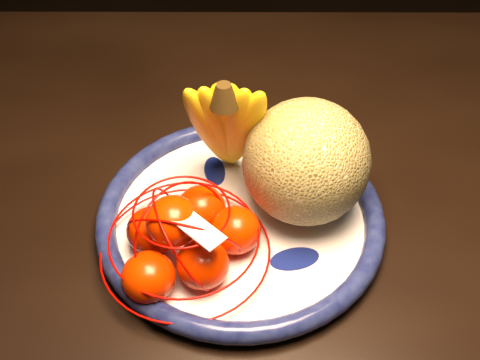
{
  "coord_description": "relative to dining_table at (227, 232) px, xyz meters",
  "views": [
    {
      "loc": [
        -0.02,
        -0.63,
        1.37
      ],
      "look_at": [
        0.01,
        -0.12,
        0.85
      ],
      "focal_mm": 45.0,
      "sensor_mm": 36.0,
      "label": 1
    }
  ],
  "objects": [
    {
      "name": "dining_table",
      "position": [
        0.0,
        0.0,
        0.0
      ],
      "size": [
        1.63,
        1.04,
        0.78
      ],
      "rotation": [
        0.0,
        0.0,
        -0.06
      ],
      "color": "black",
      "rests_on": "ground"
    },
    {
      "name": "fruit_bowl",
      "position": [
        0.02,
        -0.06,
        0.1
      ],
      "size": [
        0.36,
        0.36,
        0.03
      ],
      "rotation": [
        0.0,
        0.0,
        -0.43
      ],
      "color": "white",
      "rests_on": "dining_table"
    },
    {
      "name": "cantaloupe",
      "position": [
        0.1,
        -0.04,
        0.17
      ],
      "size": [
        0.15,
        0.15,
        0.15
      ],
      "primitive_type": "sphere",
      "color": "olive",
      "rests_on": "fruit_bowl"
    },
    {
      "name": "banana_bunch",
      "position": [
        0.0,
        0.01,
        0.2
      ],
      "size": [
        0.13,
        0.12,
        0.2
      ],
      "rotation": [
        0.0,
        0.0,
        -0.12
      ],
      "color": "yellow",
      "rests_on": "fruit_bowl"
    },
    {
      "name": "mandarin_bag",
      "position": [
        -0.05,
        -0.12,
        0.13
      ],
      "size": [
        0.26,
        0.26,
        0.13
      ],
      "rotation": [
        0.0,
        0.0,
        0.41
      ],
      "color": "#F22F01",
      "rests_on": "fruit_bowl"
    },
    {
      "name": "price_tag",
      "position": [
        -0.04,
        -0.14,
        0.18
      ],
      "size": [
        0.07,
        0.07,
        0.01
      ],
      "primitive_type": "cube",
      "rotation": [
        -0.14,
        0.1,
        -0.77
      ],
      "color": "white",
      "rests_on": "mandarin_bag"
    }
  ]
}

